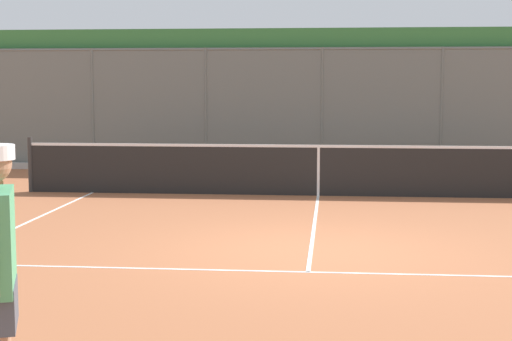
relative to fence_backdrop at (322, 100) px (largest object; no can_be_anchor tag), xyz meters
The scene contains 4 objects.
ground_plane 10.00m from the fence_backdrop, 90.00° to the left, with size 60.00×60.00×0.00m, color #A8603D.
court_line_markings 11.45m from the fence_backdrop, 90.00° to the left, with size 8.77×11.23×0.01m.
fence_backdrop is the anchor object (origin of this frame).
tennis_net 5.02m from the fence_backdrop, 90.00° to the left, with size 11.27×0.09×1.07m.
Camera 1 is at (-0.26, 10.01, 2.12)m, focal length 56.18 mm.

